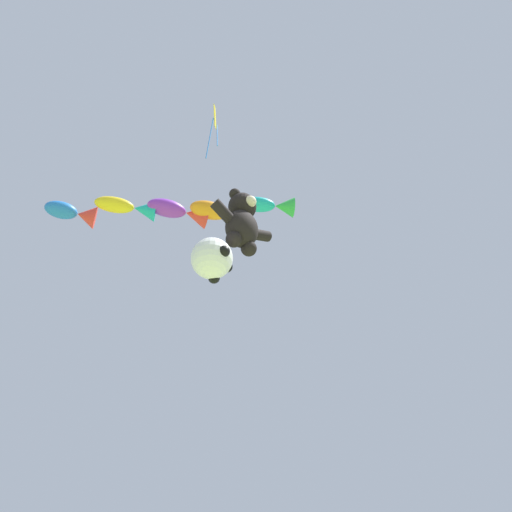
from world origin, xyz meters
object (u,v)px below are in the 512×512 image
(teddy_bear_kite, at_px, (242,222))
(fish_kite_goldfin, at_px, (130,207))
(fish_kite_teal, at_px, (271,206))
(fish_kite_tangerine, at_px, (224,213))
(soccer_ball_kite, at_px, (212,259))
(fish_kite_violet, at_px, (182,212))
(diamond_kite, at_px, (214,121))
(fish_kite_cobalt, at_px, (74,213))

(teddy_bear_kite, xyz_separation_m, fish_kite_goldfin, (-1.34, 4.82, 3.39))
(fish_kite_teal, relative_size, fish_kite_tangerine, 0.83)
(fish_kite_teal, xyz_separation_m, fish_kite_tangerine, (-1.04, 1.50, 0.01))
(soccer_ball_kite, height_order, fish_kite_violet, fish_kite_violet)
(soccer_ball_kite, distance_m, fish_kite_teal, 6.25)
(diamond_kite, bearing_deg, fish_kite_tangerine, 45.86)
(fish_kite_cobalt, bearing_deg, teddy_bear_kite, -65.64)
(fish_kite_cobalt, bearing_deg, soccer_ball_kite, -71.34)
(fish_kite_violet, xyz_separation_m, fish_kite_cobalt, (-3.02, 2.41, -0.33))
(fish_kite_tangerine, height_order, fish_kite_goldfin, fish_kite_tangerine)
(teddy_bear_kite, height_order, soccer_ball_kite, teddy_bear_kite)
(fish_kite_teal, xyz_separation_m, fish_kite_cobalt, (-5.30, 4.83, -0.39))
(fish_kite_tangerine, xyz_separation_m, fish_kite_goldfin, (-2.81, 1.98, -0.12))
(soccer_ball_kite, distance_m, fish_kite_goldfin, 6.88)
(fish_kite_goldfin, height_order, fish_kite_cobalt, fish_kite_goldfin)
(teddy_bear_kite, xyz_separation_m, fish_kite_cobalt, (-2.79, 6.17, 3.11))
(fish_kite_goldfin, xyz_separation_m, fish_kite_cobalt, (-1.45, 1.35, -0.28))
(fish_kite_teal, height_order, diamond_kite, diamond_kite)
(fish_kite_teal, xyz_separation_m, fish_kite_violet, (-2.29, 2.42, -0.06))
(fish_kite_teal, distance_m, fish_kite_cobalt, 7.18)
(fish_kite_goldfin, bearing_deg, diamond_kite, -88.01)
(fish_kite_violet, distance_m, fish_kite_goldfin, 1.89)
(fish_kite_teal, height_order, fish_kite_goldfin, fish_kite_teal)
(soccer_ball_kite, bearing_deg, fish_kite_cobalt, 108.66)
(fish_kite_teal, bearing_deg, teddy_bear_kite, -151.92)
(soccer_ball_kite, relative_size, fish_kite_violet, 0.50)
(fish_kite_tangerine, relative_size, diamond_kite, 0.89)
(teddy_bear_kite, bearing_deg, fish_kite_violet, 86.60)
(fish_kite_tangerine, bearing_deg, teddy_bear_kite, -117.43)
(teddy_bear_kite, bearing_deg, fish_kite_goldfin, 105.53)
(teddy_bear_kite, distance_m, fish_kite_teal, 4.51)
(soccer_ball_kite, relative_size, fish_kite_tangerine, 0.50)
(fish_kite_violet, bearing_deg, fish_kite_teal, -46.66)
(fish_kite_violet, height_order, fish_kite_goldfin, fish_kite_violet)
(fish_kite_teal, relative_size, fish_kite_cobalt, 1.02)
(fish_kite_tangerine, height_order, fish_kite_violet, fish_kite_tangerine)
(fish_kite_teal, distance_m, fish_kite_goldfin, 5.19)
(teddy_bear_kite, height_order, fish_kite_teal, fish_kite_teal)
(soccer_ball_kite, height_order, diamond_kite, diamond_kite)
(soccer_ball_kite, xyz_separation_m, fish_kite_violet, (1.00, 3.55, 5.13))
(teddy_bear_kite, bearing_deg, fish_kite_teal, 28.08)
(diamond_kite, bearing_deg, fish_kite_violet, 69.04)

